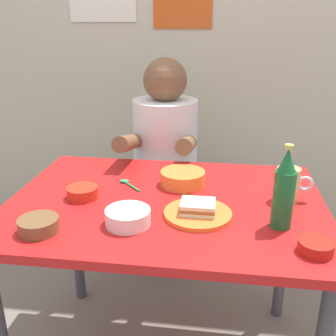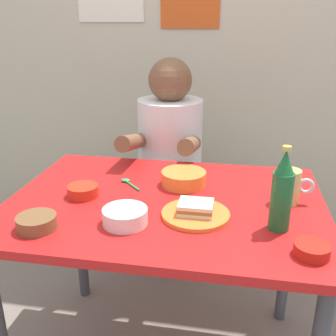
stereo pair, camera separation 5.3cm
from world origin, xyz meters
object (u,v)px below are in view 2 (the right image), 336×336
beer_mug (289,186)px  condiment_bowl_brown (37,222)px  plate_orange (196,214)px  person_seated (170,141)px  dining_table (166,223)px  sandwich (196,207)px  beer_bottle (282,193)px  stool (170,214)px

beer_mug → condiment_bowl_brown: 0.83m
beer_mug → plate_orange: bearing=-152.3°
person_seated → plate_orange: size_ratio=3.27×
dining_table → beer_mug: 0.45m
sandwich → beer_bottle: 0.27m
stool → beer_mug: beer_mug is taller
beer_mug → beer_bottle: size_ratio=0.48×
stool → beer_bottle: 1.03m
dining_table → sandwich: 0.20m
plate_orange → stool: bearing=106.0°
dining_table → sandwich: size_ratio=10.00×
beer_mug → person_seated: bearing=132.1°
stool → condiment_bowl_brown: size_ratio=3.75×
dining_table → person_seated: 0.64m
plate_orange → beer_bottle: size_ratio=0.84×
sandwich → plate_orange: bearing=-90.0°
plate_orange → beer_bottle: bearing=-7.6°
sandwich → condiment_bowl_brown: bearing=-160.6°
dining_table → beer_bottle: bearing=-20.6°
stool → plate_orange: size_ratio=2.05×
person_seated → condiment_bowl_brown: bearing=-105.9°
dining_table → stool: 0.70m
sandwich → beer_mug: beer_mug is taller
stool → dining_table: bearing=-81.6°
stool → beer_mug: (0.51, -0.58, 0.45)m
sandwich → beer_mug: 0.34m
dining_table → sandwich: bearing=-42.1°
dining_table → person_seated: person_seated is taller
plate_orange → beer_mug: size_ratio=1.75×
stool → plate_orange: 0.86m
person_seated → sandwich: bearing=-73.8°
person_seated → beer_mug: bearing=-47.9°
beer_mug → beer_bottle: (-0.05, -0.19, 0.06)m
dining_table → condiment_bowl_brown: size_ratio=9.17×
beer_bottle → sandwich: bearing=172.4°
stool → sandwich: bearing=-74.0°
stool → person_seated: (0.00, -0.01, 0.42)m
dining_table → person_seated: bearing=98.5°
stool → sandwich: (0.21, -0.74, 0.42)m
plate_orange → beer_mug: beer_mug is taller
plate_orange → beer_bottle: (0.25, -0.03, 0.11)m
dining_table → plate_orange: bearing=-42.1°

